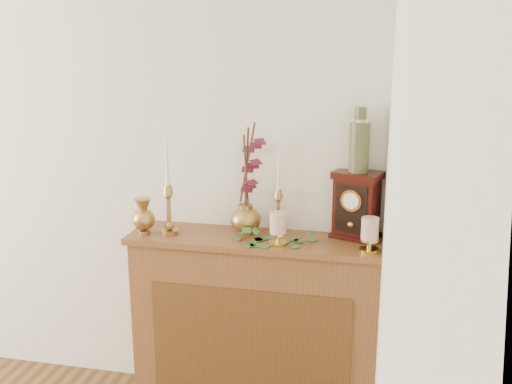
% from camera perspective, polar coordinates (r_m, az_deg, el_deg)
% --- Properties ---
extents(console_shelf, '(1.24, 0.34, 0.93)m').
position_cam_1_polar(console_shelf, '(3.08, -0.05, -13.00)').
color(console_shelf, brown).
rests_on(console_shelf, ground).
extents(candlestick_left, '(0.08, 0.08, 0.51)m').
position_cam_1_polar(candlestick_left, '(2.91, -8.35, -0.88)').
color(candlestick_left, '#A68642').
rests_on(candlestick_left, console_shelf).
extents(candlestick_center, '(0.07, 0.07, 0.44)m').
position_cam_1_polar(candlestick_center, '(2.92, 2.13, -1.14)').
color(candlestick_center, '#A68642').
rests_on(candlestick_center, console_shelf).
extents(bud_vase, '(0.11, 0.11, 0.18)m').
position_cam_1_polar(bud_vase, '(2.95, -10.66, -2.33)').
color(bud_vase, '#A68642').
rests_on(bud_vase, console_shelf).
extents(ginger_jar, '(0.23, 0.24, 0.55)m').
position_cam_1_polar(ginger_jar, '(2.90, -0.54, 0.91)').
color(ginger_jar, '#A68642').
rests_on(ginger_jar, console_shelf).
extents(pillar_candle_left, '(0.09, 0.09, 0.17)m').
position_cam_1_polar(pillar_candle_left, '(2.76, 2.11, -3.33)').
color(pillar_candle_left, gold).
rests_on(pillar_candle_left, console_shelf).
extents(pillar_candle_right, '(0.09, 0.09, 0.17)m').
position_cam_1_polar(pillar_candle_right, '(2.72, 10.78, -3.85)').
color(pillar_candle_right, gold).
rests_on(pillar_candle_right, console_shelf).
extents(ivy_garland, '(0.43, 0.17, 0.08)m').
position_cam_1_polar(ivy_garland, '(2.79, 2.09, -4.74)').
color(ivy_garland, '#326125').
rests_on(ivy_garland, console_shelf).
extents(mantel_clock, '(0.25, 0.21, 0.32)m').
position_cam_1_polar(mantel_clock, '(2.87, 9.53, -1.29)').
color(mantel_clock, '#350D0A').
rests_on(mantel_clock, console_shelf).
extents(ceramic_vase, '(0.09, 0.09, 0.30)m').
position_cam_1_polar(ceramic_vase, '(2.81, 9.82, 4.61)').
color(ceramic_vase, '#193227').
rests_on(ceramic_vase, mantel_clock).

